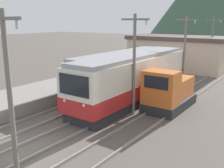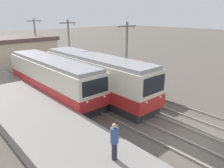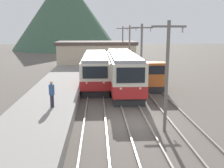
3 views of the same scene
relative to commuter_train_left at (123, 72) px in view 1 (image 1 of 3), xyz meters
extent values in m
plane|color=#564F47|center=(2.60, -12.97, -1.61)|extent=(200.00, 200.00, 0.00)
cube|color=gray|center=(0.72, -12.97, -1.54)|extent=(0.10, 60.00, 0.14)
cube|color=gray|center=(2.08, -12.97, -1.54)|extent=(0.10, 60.00, 0.14)
cube|color=gray|center=(3.52, -12.97, -1.54)|extent=(0.10, 60.00, 0.14)
cube|color=gray|center=(5.08, -12.97, -1.54)|extent=(0.10, 60.00, 0.14)
cube|color=#28282B|center=(0.00, 0.01, -1.26)|extent=(2.58, 12.56, 0.70)
cube|color=silver|center=(0.00, 0.01, 0.32)|extent=(2.80, 13.08, 2.46)
cube|color=red|center=(0.00, 0.01, -0.46)|extent=(2.84, 13.12, 0.89)
cube|color=black|center=(0.00, -6.56, 0.81)|extent=(2.24, 0.06, 1.08)
sphere|color=silver|center=(-0.77, -6.57, -0.12)|extent=(0.18, 0.18, 0.18)
sphere|color=silver|center=(0.77, -6.57, -0.12)|extent=(0.18, 0.18, 0.18)
cube|color=#939399|center=(0.00, 0.01, 1.69)|extent=(2.46, 12.56, 0.28)
cube|color=#28282B|center=(2.80, -2.78, -1.26)|extent=(2.58, 12.80, 0.70)
cube|color=silver|center=(2.80, -2.78, 0.48)|extent=(2.80, 13.34, 2.78)
cube|color=red|center=(2.80, -2.78, -0.41)|extent=(2.84, 13.38, 1.00)
cube|color=black|center=(2.80, -9.48, 1.04)|extent=(2.24, 0.06, 1.22)
sphere|color=silver|center=(2.03, -9.49, -0.02)|extent=(0.18, 0.18, 0.18)
sphere|color=silver|center=(3.57, -9.49, -0.02)|extent=(0.18, 0.18, 0.18)
cube|color=#939399|center=(2.80, -2.78, 2.02)|extent=(2.46, 12.80, 0.28)
cube|color=#28282B|center=(5.80, -2.59, -1.26)|extent=(2.40, 4.83, 0.70)
cube|color=#D16628|center=(5.80, -4.23, 0.24)|extent=(2.28, 1.55, 2.30)
cube|color=black|center=(5.80, -5.03, 0.75)|extent=(1.68, 0.04, 0.83)
cube|color=#D16628|center=(5.80, -1.82, -0.21)|extent=(1.92, 3.18, 1.40)
cylinder|color=black|center=(5.80, -1.82, 0.74)|extent=(0.16, 0.16, 0.50)
cylinder|color=slate|center=(4.30, -14.48, 1.73)|extent=(0.20, 0.20, 6.67)
cube|color=slate|center=(4.30, -14.48, 4.71)|extent=(2.00, 0.12, 0.12)
cylinder|color=#B2B2B7|center=(5.10, -14.48, 4.51)|extent=(0.10, 0.10, 0.30)
cylinder|color=slate|center=(4.30, -5.28, 1.73)|extent=(0.20, 0.20, 6.67)
cube|color=slate|center=(4.30, -5.28, 4.71)|extent=(2.00, 0.12, 0.12)
cylinder|color=#B2B2B7|center=(5.10, -5.28, 4.51)|extent=(0.10, 0.10, 0.30)
cylinder|color=slate|center=(4.30, 3.91, 1.73)|extent=(0.20, 0.20, 6.67)
cube|color=slate|center=(4.30, 3.91, 4.71)|extent=(2.00, 0.12, 0.12)
cylinder|color=#B2B2B7|center=(5.10, 3.91, 4.51)|extent=(0.10, 0.10, 0.30)
cylinder|color=slate|center=(4.30, 13.10, 1.73)|extent=(0.20, 0.20, 6.67)
cube|color=slate|center=(4.30, 13.10, 4.71)|extent=(2.00, 0.12, 0.12)
cylinder|color=#B2B2B7|center=(5.10, 13.10, 4.51)|extent=(0.10, 0.10, 0.30)
cube|color=beige|center=(0.07, 13.03, 0.29)|extent=(12.00, 6.00, 3.79)
cube|color=#51423D|center=(0.07, 13.03, 2.44)|extent=(12.60, 6.30, 0.50)
cone|color=#3D5B47|center=(-9.82, 56.77, 10.12)|extent=(33.41, 33.41, 23.46)
camera|label=1|loc=(12.99, -20.00, 4.64)|focal=42.00mm
camera|label=2|loc=(-8.75, -18.09, 5.68)|focal=35.00mm
camera|label=3|loc=(0.23, -29.50, 4.54)|focal=42.00mm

